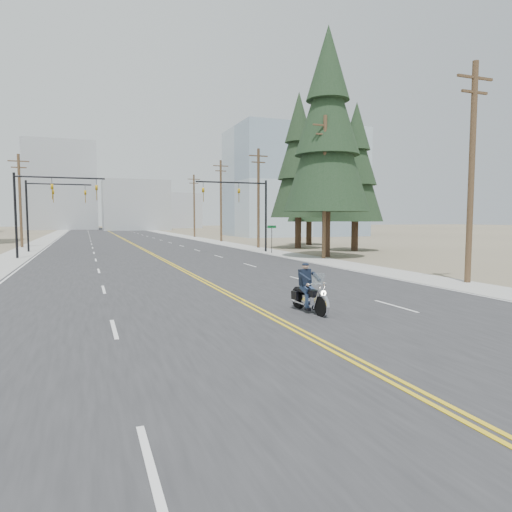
{
  "coord_description": "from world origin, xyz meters",
  "views": [
    {
      "loc": [
        -5.71,
        -9.82,
        3.27
      ],
      "look_at": [
        1.42,
        9.21,
        1.6
      ],
      "focal_mm": 32.0,
      "sensor_mm": 36.0,
      "label": 1
    }
  ],
  "objects": [
    {
      "name": "ground_plane",
      "position": [
        0.0,
        0.0,
        0.0
      ],
      "size": [
        400.0,
        400.0,
        0.0
      ],
      "primitive_type": "plane",
      "color": "#776D56",
      "rests_on": "ground"
    },
    {
      "name": "road",
      "position": [
        0.0,
        70.0,
        0.01
      ],
      "size": [
        20.0,
        200.0,
        0.01
      ],
      "primitive_type": "cube",
      "color": "#303033",
      "rests_on": "ground"
    },
    {
      "name": "sidewalk_left",
      "position": [
        -11.5,
        70.0,
        0.01
      ],
      "size": [
        3.0,
        200.0,
        0.01
      ],
      "primitive_type": "cube",
      "color": "#A5A5A0",
      "rests_on": "ground"
    },
    {
      "name": "sidewalk_right",
      "position": [
        11.5,
        70.0,
        0.01
      ],
      "size": [
        3.0,
        200.0,
        0.01
      ],
      "primitive_type": "cube",
      "color": "#A5A5A0",
      "rests_on": "ground"
    },
    {
      "name": "traffic_mast_left",
      "position": [
        -8.98,
        32.0,
        4.94
      ],
      "size": [
        7.1,
        0.26,
        7.0
      ],
      "color": "black",
      "rests_on": "ground"
    },
    {
      "name": "traffic_mast_right",
      "position": [
        8.98,
        32.0,
        4.94
      ],
      "size": [
        7.1,
        0.26,
        7.0
      ],
      "color": "black",
      "rests_on": "ground"
    },
    {
      "name": "traffic_mast_far",
      "position": [
        -9.31,
        40.0,
        4.87
      ],
      "size": [
        6.1,
        0.26,
        7.0
      ],
      "color": "black",
      "rests_on": "ground"
    },
    {
      "name": "street_sign",
      "position": [
        10.8,
        30.0,
        1.8
      ],
      "size": [
        0.9,
        0.06,
        2.62
      ],
      "color": "black",
      "rests_on": "ground"
    },
    {
      "name": "utility_pole_a",
      "position": [
        12.5,
        8.0,
        5.73
      ],
      "size": [
        2.2,
        0.3,
        11.0
      ],
      "color": "brown",
      "rests_on": "ground"
    },
    {
      "name": "utility_pole_b",
      "position": [
        12.5,
        23.0,
        5.98
      ],
      "size": [
        2.2,
        0.3,
        11.5
      ],
      "color": "brown",
      "rests_on": "ground"
    },
    {
      "name": "utility_pole_c",
      "position": [
        12.5,
        38.0,
        5.73
      ],
      "size": [
        2.2,
        0.3,
        11.0
      ],
      "color": "brown",
      "rests_on": "ground"
    },
    {
      "name": "utility_pole_d",
      "position": [
        12.5,
        53.0,
        5.98
      ],
      "size": [
        2.2,
        0.3,
        11.5
      ],
      "color": "brown",
      "rests_on": "ground"
    },
    {
      "name": "utility_pole_e",
      "position": [
        12.5,
        70.0,
        5.73
      ],
      "size": [
        2.2,
        0.3,
        11.0
      ],
      "color": "brown",
      "rests_on": "ground"
    },
    {
      "name": "utility_pole_left",
      "position": [
        -12.5,
        48.0,
        5.48
      ],
      "size": [
        2.2,
        0.3,
        10.5
      ],
      "color": "brown",
      "rests_on": "ground"
    },
    {
      "name": "glass_building",
      "position": [
        32.0,
        70.0,
        10.0
      ],
      "size": [
        24.0,
        16.0,
        20.0
      ],
      "primitive_type": "cube",
      "color": "#9EB5CC",
      "rests_on": "ground"
    },
    {
      "name": "haze_bldg_b",
      "position": [
        8.0,
        125.0,
        7.0
      ],
      "size": [
        18.0,
        14.0,
        14.0
      ],
      "primitive_type": "cube",
      "color": "#ADB2B7",
      "rests_on": "ground"
    },
    {
      "name": "haze_bldg_c",
      "position": [
        40.0,
        110.0,
        9.0
      ],
      "size": [
        16.0,
        12.0,
        18.0
      ],
      "primitive_type": "cube",
      "color": "#B7BCC6",
      "rests_on": "ground"
    },
    {
      "name": "haze_bldg_d",
      "position": [
        -12.0,
        140.0,
        13.0
      ],
      "size": [
        20.0,
        15.0,
        26.0
      ],
      "primitive_type": "cube",
      "color": "#ADB2B7",
      "rests_on": "ground"
    },
    {
      "name": "haze_bldg_e",
      "position": [
        25.0,
        150.0,
        6.0
      ],
      "size": [
        14.0,
        14.0,
        12.0
      ],
      "primitive_type": "cube",
      "color": "#B7BCC6",
      "rests_on": "ground"
    },
    {
      "name": "motorcyclist",
      "position": [
        1.53,
        4.21,
        0.86
      ],
      "size": [
        1.08,
        2.26,
        1.72
      ],
      "primitive_type": null,
      "rotation": [
        0.0,
        0.0,
        3.2
      ],
      "color": "black",
      "rests_on": "ground"
    },
    {
      "name": "conifer_near",
      "position": [
        13.67,
        24.74,
        11.1
      ],
      "size": [
        7.31,
        7.31,
        19.34
      ],
      "rotation": [
        0.0,
        0.0,
        -0.13
      ],
      "color": "#382619",
      "rests_on": "ground"
    },
    {
      "name": "conifer_mid",
      "position": [
        20.15,
        30.35,
        8.58
      ],
      "size": [
        5.6,
        5.6,
        14.94
      ],
      "rotation": [
        0.0,
        0.0,
        0.29
      ],
      "color": "#382619",
      "rests_on": "ground"
    },
    {
      "name": "conifer_tall",
      "position": [
        16.44,
        35.97,
        9.77
      ],
      "size": [
        6.12,
        6.12,
        17.01
      ],
      "rotation": [
        0.0,
        0.0,
        -0.02
      ],
      "color": "#382619",
      "rests_on": "ground"
    },
    {
      "name": "conifer_far",
      "position": [
        20.59,
        41.42,
        8.31
      ],
      "size": [
        5.41,
        5.41,
        14.48
      ],
      "rotation": [
        0.0,
        0.0,
        -0.34
      ],
      "color": "#382619",
      "rests_on": "ground"
    }
  ]
}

